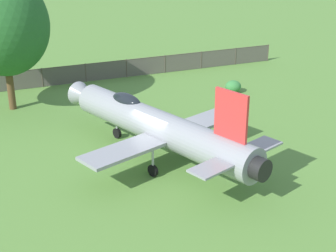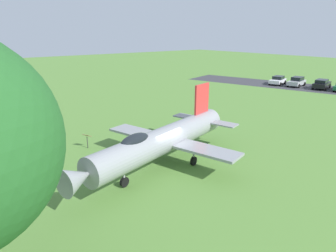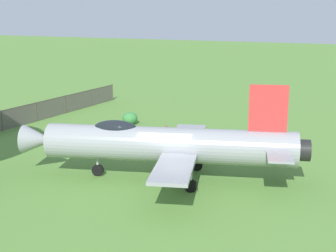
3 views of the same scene
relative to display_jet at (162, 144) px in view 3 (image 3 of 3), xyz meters
name	(u,v)px [view 3 (image 3 of 3)]	position (x,y,z in m)	size (l,w,h in m)	color
ground_plane	(169,179)	(-0.37, -0.10, -1.82)	(200.00, 200.00, 0.00)	#568438
display_jet	(162,144)	(0.00, 0.00, 0.00)	(14.07, 10.04, 4.85)	gray
shrub_near_fence	(130,118)	(6.85, -9.88, -1.37)	(1.10, 1.17, 0.89)	#387F3D
info_plaque	(168,130)	(2.28, -6.22, -0.96)	(0.62, 0.71, 1.14)	#333333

